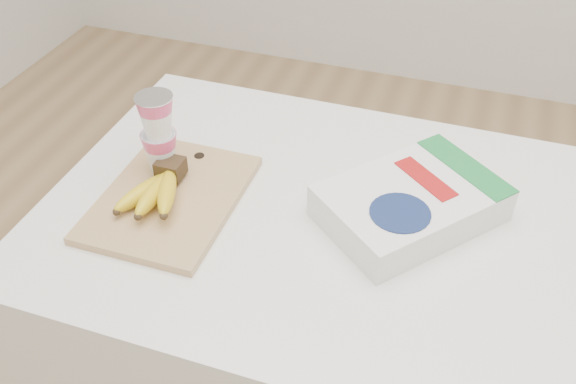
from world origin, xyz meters
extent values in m
cube|color=white|center=(0.00, 0.00, 0.41)|extent=(1.09, 0.72, 0.81)
cube|color=tan|center=(-0.32, -0.06, 0.82)|extent=(0.24, 0.32, 0.02)
cube|color=#382816|center=(-0.33, -0.01, 0.85)|extent=(0.05, 0.04, 0.03)
ellipsoid|color=gold|center=(-0.35, -0.08, 0.85)|extent=(0.07, 0.15, 0.04)
sphere|color=#382816|center=(-0.37, -0.15, 0.85)|extent=(0.01, 0.01, 0.01)
ellipsoid|color=gold|center=(-0.33, -0.09, 0.85)|extent=(0.04, 0.14, 0.04)
sphere|color=#382816|center=(-0.33, -0.15, 0.85)|extent=(0.01, 0.01, 0.01)
ellipsoid|color=gold|center=(-0.31, -0.08, 0.86)|extent=(0.08, 0.14, 0.04)
sphere|color=#382816|center=(-0.28, -0.14, 0.86)|extent=(0.01, 0.01, 0.01)
cylinder|color=silver|center=(-0.36, 0.00, 0.99)|extent=(0.07, 0.07, 0.00)
cube|color=white|center=(0.10, 0.04, 0.85)|extent=(0.35, 0.36, 0.06)
cube|color=#1B7D38|center=(0.18, 0.13, 0.88)|extent=(0.19, 0.17, 0.00)
cylinder|color=navy|center=(0.09, -0.03, 0.88)|extent=(0.14, 0.14, 0.00)
cube|color=#A91313|center=(0.12, 0.07, 0.88)|extent=(0.12, 0.11, 0.00)
camera|label=1|loc=(0.17, -0.83, 1.57)|focal=40.00mm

